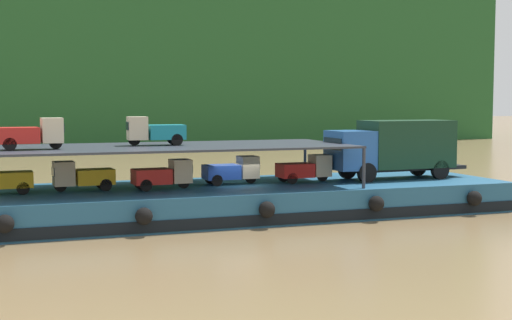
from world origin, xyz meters
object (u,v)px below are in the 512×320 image
object	(u,v)px
mini_truck_lower_fore	(232,170)
mini_truck_upper_stern	(32,134)
covered_lorry	(394,147)
mini_truck_upper_mid	(155,131)
mini_truck_lower_bow	(305,169)
mini_truck_lower_aft	(82,176)
cargo_barge	(238,200)
mini_truck_lower_mid	(163,175)

from	to	relation	value
mini_truck_lower_fore	mini_truck_upper_stern	world-z (taller)	mini_truck_upper_stern
covered_lorry	mini_truck_upper_mid	world-z (taller)	mini_truck_upper_mid
covered_lorry	mini_truck_lower_fore	world-z (taller)	covered_lorry
mini_truck_lower_bow	mini_truck_lower_aft	bearing A→B (deg)	178.76
mini_truck_lower_aft	mini_truck_upper_mid	distance (m)	4.03
covered_lorry	mini_truck_lower_bow	distance (m)	5.14
cargo_barge	mini_truck_lower_aft	xyz separation A→B (m)	(-7.44, 0.19, 1.44)
mini_truck_lower_fore	mini_truck_upper_mid	bearing A→B (deg)	177.25
mini_truck_lower_bow	mini_truck_lower_fore	bearing A→B (deg)	173.52
mini_truck_lower_aft	mini_truck_lower_bow	distance (m)	11.05
mini_truck_upper_mid	mini_truck_lower_fore	bearing A→B (deg)	-2.75
mini_truck_lower_aft	cargo_barge	bearing A→B (deg)	-1.49
mini_truck_lower_fore	mini_truck_lower_aft	bearing A→B (deg)	-178.51
covered_lorry	mini_truck_upper_stern	distance (m)	18.32
cargo_barge	covered_lorry	bearing A→B (deg)	-1.33
cargo_barge	mini_truck_lower_fore	size ratio (longest dim) A/B	9.89
cargo_barge	mini_truck_upper_mid	world-z (taller)	mini_truck_upper_mid
mini_truck_lower_aft	mini_truck_lower_fore	bearing A→B (deg)	1.49
mini_truck_lower_bow	mini_truck_upper_stern	bearing A→B (deg)	-177.41
covered_lorry	mini_truck_lower_aft	xyz separation A→B (m)	(-16.09, 0.39, -1.00)
cargo_barge	mini_truck_lower_aft	distance (m)	7.58
mini_truck_lower_mid	mini_truck_lower_bow	size ratio (longest dim) A/B	1.01
covered_lorry	mini_truck_lower_fore	bearing A→B (deg)	176.20
cargo_barge	mini_truck_lower_bow	xyz separation A→B (m)	(3.61, -0.04, 1.44)
mini_truck_upper_stern	mini_truck_upper_mid	xyz separation A→B (m)	(5.67, 1.21, 0.00)
mini_truck_lower_fore	mini_truck_lower_bow	xyz separation A→B (m)	(3.76, -0.43, 0.00)
covered_lorry	mini_truck_upper_mid	xyz separation A→B (m)	(-12.62, 0.77, 1.00)
mini_truck_lower_bow	mini_truck_upper_stern	xyz separation A→B (m)	(-13.25, -0.60, 2.00)
covered_lorry	mini_truck_lower_aft	distance (m)	16.13
cargo_barge	mini_truck_lower_mid	world-z (taller)	mini_truck_lower_mid
mini_truck_lower_bow	mini_truck_upper_mid	world-z (taller)	mini_truck_upper_mid
mini_truck_lower_aft	mini_truck_lower_mid	distance (m)	3.69
mini_truck_lower_fore	mini_truck_upper_mid	size ratio (longest dim) A/B	0.99
covered_lorry	mini_truck_lower_mid	distance (m)	12.52
mini_truck_lower_aft	mini_truck_lower_mid	xyz separation A→B (m)	(3.62, -0.72, 0.00)
mini_truck_lower_mid	mini_truck_lower_fore	size ratio (longest dim) A/B	1.01
mini_truck_lower_bow	covered_lorry	bearing A→B (deg)	-1.78
covered_lorry	mini_truck_lower_mid	bearing A→B (deg)	-178.53
mini_truck_upper_mid	mini_truck_upper_stern	bearing A→B (deg)	-167.97
cargo_barge	mini_truck_lower_bow	world-z (taller)	mini_truck_lower_bow
covered_lorry	mini_truck_lower_bow	size ratio (longest dim) A/B	2.85
cargo_barge	mini_truck_lower_fore	world-z (taller)	mini_truck_lower_fore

